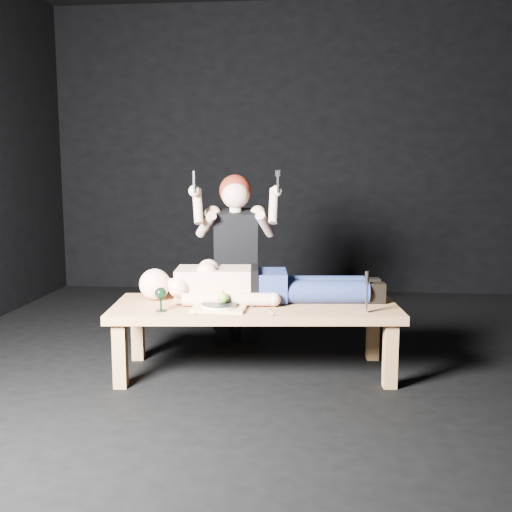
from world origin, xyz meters
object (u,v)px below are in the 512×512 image
at_px(table, 255,338).
at_px(goblet, 161,299).
at_px(kneeling_woman, 235,257).
at_px(lying_man, 264,281).
at_px(carving_knife, 367,292).
at_px(serving_tray, 219,308).

distance_m(table, goblet, 0.67).
bearing_deg(kneeling_woman, goblet, -118.24).
bearing_deg(lying_man, carving_knife, -29.19).
relative_size(lying_man, carving_knife, 7.08).
xyz_separation_m(kneeling_woman, serving_tray, (0.01, -0.84, -0.19)).
height_order(table, serving_tray, serving_tray).
xyz_separation_m(serving_tray, carving_knife, (0.88, 0.01, 0.11)).
relative_size(table, goblet, 12.19).
bearing_deg(carving_knife, serving_tray, 175.17).
distance_m(lying_man, serving_tray, 0.40).
distance_m(serving_tray, carving_knife, 0.89).
bearing_deg(lying_man, kneeling_woman, 109.48).
bearing_deg(goblet, serving_tray, 13.34).
distance_m(table, carving_knife, 0.78).
height_order(kneeling_woman, goblet, kneeling_woman).
xyz_separation_m(lying_man, kneeling_woman, (-0.26, 0.55, 0.07)).
bearing_deg(kneeling_woman, serving_tray, -97.79).
height_order(kneeling_woman, carving_knife, kneeling_woman).
relative_size(table, kneeling_woman, 1.38).
relative_size(lying_man, kneeling_woman, 1.36).
bearing_deg(table, kneeling_woman, 102.23).
height_order(lying_man, serving_tray, lying_man).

